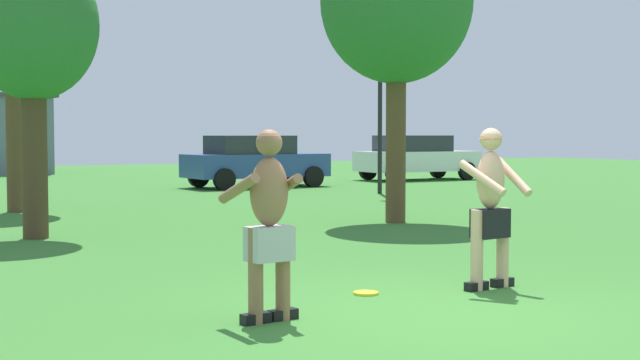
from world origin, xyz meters
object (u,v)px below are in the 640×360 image
at_px(frisbee, 366,293).
at_px(tree_right_field, 32,29).
at_px(tree_behind_players, 13,3).
at_px(tree_near_building, 396,4).
at_px(car_white_far_end, 416,157).
at_px(car_blue_mid_lot, 254,160).
at_px(player_with_cap, 491,200).
at_px(lamp_post, 380,56).
at_px(player_in_gray, 269,221).

relative_size(frisbee, tree_right_field, 0.06).
xyz_separation_m(tree_right_field, tree_behind_players, (0.61, 4.96, 1.09)).
xyz_separation_m(tree_behind_players, tree_near_building, (5.65, -5.65, -0.34)).
relative_size(car_white_far_end, tree_near_building, 0.80).
xyz_separation_m(car_blue_mid_lot, tree_behind_players, (-7.96, -5.32, 3.49)).
relative_size(player_with_cap, lamp_post, 0.27).
distance_m(frisbee, car_blue_mid_lot, 18.12).
bearing_deg(frisbee, player_in_gray, -154.64).
relative_size(car_blue_mid_lot, tree_behind_players, 0.74).
xyz_separation_m(car_blue_mid_lot, tree_near_building, (-2.31, -10.97, 3.15)).
bearing_deg(car_blue_mid_lot, player_in_gray, -114.82).
relative_size(tree_right_field, tree_behind_players, 0.76).
bearing_deg(player_in_gray, car_blue_mid_lot, 65.18).
relative_size(tree_behind_players, tree_near_building, 1.07).
distance_m(frisbee, tree_behind_players, 12.35).
relative_size(frisbee, lamp_post, 0.04).
relative_size(car_white_far_end, tree_right_field, 0.98).
distance_m(car_white_far_end, tree_right_field, 19.33).
bearing_deg(lamp_post, tree_right_field, -149.85).
bearing_deg(tree_behind_players, tree_right_field, -97.02).
bearing_deg(tree_behind_players, car_blue_mid_lot, 33.74).
xyz_separation_m(frisbee, car_white_far_end, (13.53, 17.94, 0.81)).
bearing_deg(tree_right_field, car_white_far_end, 36.46).
height_order(tree_right_field, tree_near_building, tree_near_building).
relative_size(player_with_cap, tree_behind_players, 0.29).
bearing_deg(car_blue_mid_lot, tree_right_field, -129.82).
distance_m(car_blue_mid_lot, tree_near_building, 11.65).
bearing_deg(car_blue_mid_lot, frisbee, -111.66).
bearing_deg(player_with_cap, tree_near_building, 63.75).
bearing_deg(tree_right_field, player_in_gray, -86.16).
relative_size(player_in_gray, car_white_far_end, 0.38).
bearing_deg(car_blue_mid_lot, player_with_cap, -107.36).
height_order(frisbee, car_blue_mid_lot, car_blue_mid_lot).
xyz_separation_m(car_blue_mid_lot, tree_right_field, (-8.57, -10.28, 2.40)).
xyz_separation_m(player_in_gray, tree_behind_players, (0.13, 12.17, 3.44)).
xyz_separation_m(player_in_gray, tree_right_field, (-0.48, 7.21, 2.35)).
height_order(player_with_cap, lamp_post, lamp_post).
bearing_deg(tree_behind_players, frisbee, -83.63).
relative_size(player_with_cap, frisbee, 6.49).
bearing_deg(tree_behind_players, car_white_far_end, 23.47).
relative_size(player_in_gray, frisbee, 6.35).
bearing_deg(player_with_cap, tree_behind_players, 102.33).
height_order(car_white_far_end, tree_near_building, tree_near_building).
bearing_deg(tree_right_field, tree_near_building, -6.28).
xyz_separation_m(player_with_cap, player_in_gray, (-2.72, -0.31, -0.05)).
distance_m(car_blue_mid_lot, lamp_post, 5.47).
relative_size(player_with_cap, tree_right_field, 0.38).
bearing_deg(car_white_far_end, player_with_cap, -123.75).
xyz_separation_m(car_white_far_end, tree_right_field, (-15.43, -11.40, 2.40)).
distance_m(player_in_gray, car_white_far_end, 23.86).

